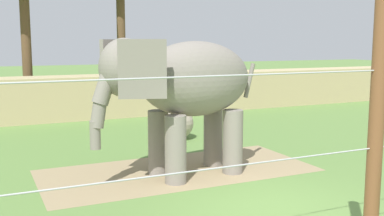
# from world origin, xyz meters

# --- Properties ---
(ground_plane) EXTENTS (120.00, 120.00, 0.00)m
(ground_plane) POSITION_xyz_m (0.00, 0.00, 0.00)
(ground_plane) COLOR #5B7F3D
(dirt_patch) EXTENTS (6.80, 3.14, 0.01)m
(dirt_patch) POSITION_xyz_m (-0.54, 3.19, 0.00)
(dirt_patch) COLOR #937F5B
(dirt_patch) RESTS_ON ground
(embankment_wall) EXTENTS (36.00, 1.80, 1.79)m
(embankment_wall) POSITION_xyz_m (0.00, 12.49, 0.90)
(embankment_wall) COLOR tan
(embankment_wall) RESTS_ON ground
(elephant) EXTENTS (4.45, 2.02, 3.30)m
(elephant) POSITION_xyz_m (-0.59, 2.74, 2.19)
(elephant) COLOR gray
(elephant) RESTS_ON ground
(enrichment_ball) EXTENTS (1.08, 1.08, 1.08)m
(enrichment_ball) POSITION_xyz_m (0.95, 6.72, 0.54)
(enrichment_ball) COLOR tan
(enrichment_ball) RESTS_ON ground
(cable_fence) EXTENTS (12.87, 0.21, 4.05)m
(cable_fence) POSITION_xyz_m (-0.05, -2.70, 2.04)
(cable_fence) COLOR brown
(cable_fence) RESTS_ON ground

